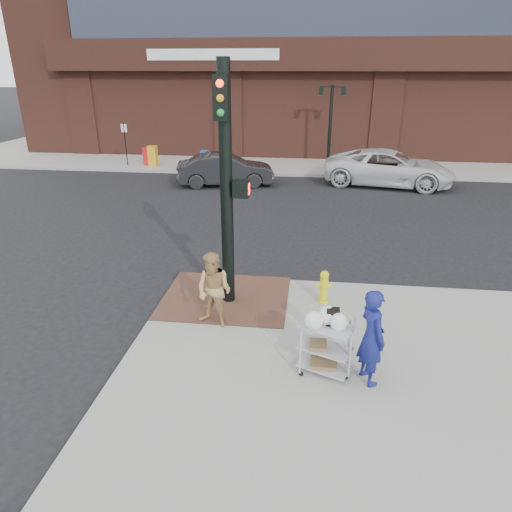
# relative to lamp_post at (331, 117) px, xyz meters

# --- Properties ---
(ground) EXTENTS (220.00, 220.00, 0.00)m
(ground) POSITION_rel_lamp_post_xyz_m (-2.00, -16.00, -2.62)
(ground) COLOR black
(ground) RESTS_ON ground
(sidewalk_far) EXTENTS (65.00, 36.00, 0.15)m
(sidewalk_far) POSITION_rel_lamp_post_xyz_m (10.50, 16.00, -2.54)
(sidewalk_far) COLOR #98968F
(sidewalk_far) RESTS_ON ground
(brick_curb_ramp) EXTENTS (2.80, 2.40, 0.01)m
(brick_curb_ramp) POSITION_rel_lamp_post_xyz_m (-2.60, -15.10, -2.46)
(brick_curb_ramp) COLOR #4F3125
(brick_curb_ramp) RESTS_ON sidewalk_near
(lamp_post) EXTENTS (1.32, 0.22, 4.00)m
(lamp_post) POSITION_rel_lamp_post_xyz_m (0.00, 0.00, 0.00)
(lamp_post) COLOR black
(lamp_post) RESTS_ON sidewalk_far
(parking_sign) EXTENTS (0.05, 0.05, 2.20)m
(parking_sign) POSITION_rel_lamp_post_xyz_m (-10.50, -1.00, -1.37)
(parking_sign) COLOR black
(parking_sign) RESTS_ON sidewalk_far
(traffic_signal_pole) EXTENTS (0.61, 0.51, 5.00)m
(traffic_signal_pole) POSITION_rel_lamp_post_xyz_m (-2.48, -15.23, 0.21)
(traffic_signal_pole) COLOR black
(traffic_signal_pole) RESTS_ON sidewalk_near
(woman_blue) EXTENTS (0.61, 0.71, 1.66)m
(woman_blue) POSITION_rel_lamp_post_xyz_m (0.28, -17.69, -1.64)
(woman_blue) COLOR navy
(woman_blue) RESTS_ON sidewalk_near
(pedestrian_tan) EXTENTS (0.91, 0.81, 1.54)m
(pedestrian_tan) POSITION_rel_lamp_post_xyz_m (-2.59, -16.27, -1.70)
(pedestrian_tan) COLOR tan
(pedestrian_tan) RESTS_ON sidewalk_near
(sedan_dark) EXTENTS (4.50, 2.32, 1.41)m
(sedan_dark) POSITION_rel_lamp_post_xyz_m (-4.64, -4.12, -1.91)
(sedan_dark) COLOR black
(sedan_dark) RESTS_ON ground
(minivan_white) EXTENTS (6.01, 3.57, 1.56)m
(minivan_white) POSITION_rel_lamp_post_xyz_m (2.62, -3.18, -1.84)
(minivan_white) COLOR silver
(minivan_white) RESTS_ON ground
(utility_cart) EXTENTS (0.98, 0.77, 1.20)m
(utility_cart) POSITION_rel_lamp_post_xyz_m (-0.44, -17.54, -1.92)
(utility_cart) COLOR #A8A8AD
(utility_cart) RESTS_ON sidewalk_near
(fire_hydrant) EXTENTS (0.35, 0.25, 0.75)m
(fire_hydrant) POSITION_rel_lamp_post_xyz_m (-0.42, -15.04, -2.08)
(fire_hydrant) COLOR #D4CC11
(fire_hydrant) RESTS_ON sidewalk_near
(newsbox_red) EXTENTS (0.49, 0.47, 0.91)m
(newsbox_red) POSITION_rel_lamp_post_xyz_m (-9.40, -0.87, -2.01)
(newsbox_red) COLOR red
(newsbox_red) RESTS_ON sidewalk_far
(newsbox_yellow) EXTENTS (0.45, 0.41, 1.03)m
(newsbox_yellow) POSITION_rel_lamp_post_xyz_m (-9.10, -0.97, -1.95)
(newsbox_yellow) COLOR orange
(newsbox_yellow) RESTS_ON sidewalk_far
(newsbox_blue) EXTENTS (0.39, 0.36, 0.89)m
(newsbox_blue) POSITION_rel_lamp_post_xyz_m (-6.26, -1.21, -2.02)
(newsbox_blue) COLOR blue
(newsbox_blue) RESTS_ON sidewalk_far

